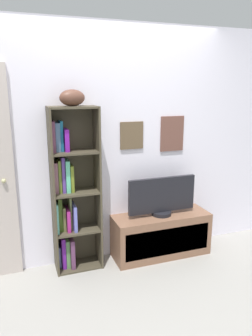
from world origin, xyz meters
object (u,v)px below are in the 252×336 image
object	(u,v)px
football	(72,98)
tv_stand	(161,235)
television	(162,197)

from	to	relation	value
football	tv_stand	size ratio (longest dim) A/B	0.23
football	television	xyz separation A→B (m)	(0.94, -0.06, -1.08)
football	tv_stand	bearing A→B (deg)	-3.45
television	tv_stand	bearing A→B (deg)	-90.00
football	tv_stand	world-z (taller)	football
tv_stand	television	world-z (taller)	television
football	television	world-z (taller)	football
tv_stand	television	bearing A→B (deg)	90.00
football	tv_stand	xyz separation A→B (m)	(0.94, -0.06, -1.53)
tv_stand	football	bearing A→B (deg)	176.55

